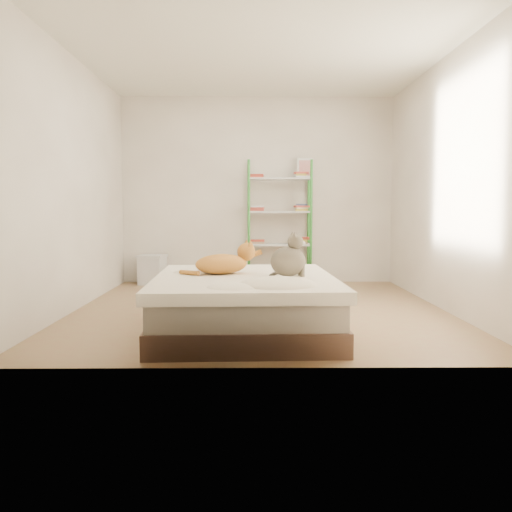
{
  "coord_description": "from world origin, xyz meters",
  "views": [
    {
      "loc": [
        -0.09,
        -5.58,
        1.04
      ],
      "look_at": [
        -0.05,
        -0.74,
        0.62
      ],
      "focal_mm": 38.0,
      "sensor_mm": 36.0,
      "label": 1
    }
  ],
  "objects_px": {
    "grey_cat": "(288,255)",
    "cardboard_box": "(268,281)",
    "shelf_unit": "(280,227)",
    "white_bin": "(152,269)",
    "bed": "(245,304)",
    "orange_cat": "(221,261)"
  },
  "relations": [
    {
      "from": "grey_cat",
      "to": "cardboard_box",
      "type": "xyz_separation_m",
      "value": [
        -0.1,
        2.07,
        -0.5
      ]
    },
    {
      "from": "shelf_unit",
      "to": "white_bin",
      "type": "xyz_separation_m",
      "value": [
        -1.76,
        -0.03,
        -0.59
      ]
    },
    {
      "from": "bed",
      "to": "grey_cat",
      "type": "distance_m",
      "value": 0.56
    },
    {
      "from": "shelf_unit",
      "to": "cardboard_box",
      "type": "xyz_separation_m",
      "value": [
        -0.18,
        -0.88,
        -0.64
      ]
    },
    {
      "from": "grey_cat",
      "to": "white_bin",
      "type": "bearing_deg",
      "value": 22.65
    },
    {
      "from": "grey_cat",
      "to": "cardboard_box",
      "type": "relative_size",
      "value": 0.61
    },
    {
      "from": "cardboard_box",
      "to": "shelf_unit",
      "type": "bearing_deg",
      "value": 106.35
    },
    {
      "from": "orange_cat",
      "to": "grey_cat",
      "type": "xyz_separation_m",
      "value": [
        0.57,
        -0.16,
        0.07
      ]
    },
    {
      "from": "grey_cat",
      "to": "shelf_unit",
      "type": "height_order",
      "value": "shelf_unit"
    },
    {
      "from": "shelf_unit",
      "to": "white_bin",
      "type": "relative_size",
      "value": 4.23
    },
    {
      "from": "bed",
      "to": "shelf_unit",
      "type": "relative_size",
      "value": 1.1
    },
    {
      "from": "grey_cat",
      "to": "cardboard_box",
      "type": "height_order",
      "value": "grey_cat"
    },
    {
      "from": "bed",
      "to": "orange_cat",
      "type": "relative_size",
      "value": 3.48
    },
    {
      "from": "orange_cat",
      "to": "grey_cat",
      "type": "relative_size",
      "value": 1.52
    },
    {
      "from": "orange_cat",
      "to": "cardboard_box",
      "type": "distance_m",
      "value": 2.01
    },
    {
      "from": "orange_cat",
      "to": "shelf_unit",
      "type": "bearing_deg",
      "value": 54.21
    },
    {
      "from": "grey_cat",
      "to": "bed",
      "type": "bearing_deg",
      "value": 78.24
    },
    {
      "from": "orange_cat",
      "to": "white_bin",
      "type": "distance_m",
      "value": 2.99
    },
    {
      "from": "grey_cat",
      "to": "shelf_unit",
      "type": "xyz_separation_m",
      "value": [
        0.09,
        2.95,
        0.14
      ]
    },
    {
      "from": "orange_cat",
      "to": "cardboard_box",
      "type": "bearing_deg",
      "value": 53.54
    },
    {
      "from": "grey_cat",
      "to": "orange_cat",
      "type": "bearing_deg",
      "value": 66.69
    },
    {
      "from": "grey_cat",
      "to": "white_bin",
      "type": "relative_size",
      "value": 0.88
    }
  ]
}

